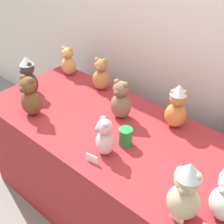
{
  "coord_description": "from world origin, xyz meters",
  "views": [
    {
      "loc": [
        0.98,
        -0.86,
        1.96
      ],
      "look_at": [
        0.0,
        0.25,
        0.92
      ],
      "focal_mm": 47.92,
      "sensor_mm": 36.0,
      "label": 1
    }
  ],
  "objects_px": {
    "teddy_bear_mocha": "(121,101)",
    "teddy_bear_ginger": "(177,107)",
    "teddy_bear_charcoal": "(29,76)",
    "teddy_bear_sand": "(185,192)",
    "display_table": "(112,172)",
    "teddy_bear_caramel": "(101,75)",
    "teddy_bear_honey": "(68,62)",
    "teddy_bear_blush": "(105,138)",
    "party_cup_green": "(126,137)",
    "teddy_bear_chestnut": "(30,97)"
  },
  "relations": [
    {
      "from": "teddy_bear_sand",
      "to": "party_cup_green",
      "type": "height_order",
      "value": "teddy_bear_sand"
    },
    {
      "from": "teddy_bear_mocha",
      "to": "party_cup_green",
      "type": "distance_m",
      "value": 0.29
    },
    {
      "from": "teddy_bear_sand",
      "to": "teddy_bear_charcoal",
      "type": "xyz_separation_m",
      "value": [
        -1.39,
        0.2,
        -0.02
      ]
    },
    {
      "from": "teddy_bear_honey",
      "to": "party_cup_green",
      "type": "distance_m",
      "value": 0.98
    },
    {
      "from": "teddy_bear_blush",
      "to": "teddy_bear_ginger",
      "type": "distance_m",
      "value": 0.5
    },
    {
      "from": "teddy_bear_honey",
      "to": "teddy_bear_caramel",
      "type": "bearing_deg",
      "value": -19.81
    },
    {
      "from": "teddy_bear_sand",
      "to": "party_cup_green",
      "type": "bearing_deg",
      "value": 143.46
    },
    {
      "from": "teddy_bear_charcoal",
      "to": "teddy_bear_chestnut",
      "type": "distance_m",
      "value": 0.28
    },
    {
      "from": "display_table",
      "to": "teddy_bear_honey",
      "type": "height_order",
      "value": "teddy_bear_honey"
    },
    {
      "from": "teddy_bear_blush",
      "to": "party_cup_green",
      "type": "xyz_separation_m",
      "value": [
        0.04,
        0.13,
        -0.05
      ]
    },
    {
      "from": "teddy_bear_caramel",
      "to": "teddy_bear_ginger",
      "type": "relative_size",
      "value": 0.86
    },
    {
      "from": "teddy_bear_honey",
      "to": "teddy_bear_mocha",
      "type": "height_order",
      "value": "teddy_bear_mocha"
    },
    {
      "from": "teddy_bear_blush",
      "to": "teddy_bear_honey",
      "type": "bearing_deg",
      "value": -178.54
    },
    {
      "from": "teddy_bear_honey",
      "to": "teddy_bear_blush",
      "type": "xyz_separation_m",
      "value": [
        0.86,
        -0.5,
        -0.0
      ]
    },
    {
      "from": "teddy_bear_blush",
      "to": "party_cup_green",
      "type": "height_order",
      "value": "teddy_bear_blush"
    },
    {
      "from": "display_table",
      "to": "teddy_bear_caramel",
      "type": "height_order",
      "value": "teddy_bear_caramel"
    },
    {
      "from": "teddy_bear_honey",
      "to": "teddy_bear_chestnut",
      "type": "xyz_separation_m",
      "value": [
        0.24,
        -0.54,
        0.02
      ]
    },
    {
      "from": "teddy_bear_mocha",
      "to": "teddy_bear_chestnut",
      "type": "bearing_deg",
      "value": -149.54
    },
    {
      "from": "teddy_bear_chestnut",
      "to": "party_cup_green",
      "type": "bearing_deg",
      "value": 5.26
    },
    {
      "from": "teddy_bear_sand",
      "to": "teddy_bear_blush",
      "type": "bearing_deg",
      "value": 158.11
    },
    {
      "from": "teddy_bear_sand",
      "to": "teddy_bear_blush",
      "type": "height_order",
      "value": "teddy_bear_sand"
    },
    {
      "from": "teddy_bear_sand",
      "to": "teddy_bear_chestnut",
      "type": "distance_m",
      "value": 1.16
    },
    {
      "from": "teddy_bear_chestnut",
      "to": "teddy_bear_honey",
      "type": "bearing_deg",
      "value": 104.94
    },
    {
      "from": "teddy_bear_charcoal",
      "to": "teddy_bear_sand",
      "type": "bearing_deg",
      "value": -5.55
    },
    {
      "from": "teddy_bear_charcoal",
      "to": "teddy_bear_caramel",
      "type": "bearing_deg",
      "value": 49.98
    },
    {
      "from": "teddy_bear_honey",
      "to": "teddy_bear_caramel",
      "type": "relative_size",
      "value": 0.94
    },
    {
      "from": "teddy_bear_sand",
      "to": "teddy_bear_chestnut",
      "type": "bearing_deg",
      "value": 164.58
    },
    {
      "from": "teddy_bear_caramel",
      "to": "teddy_bear_honey",
      "type": "bearing_deg",
      "value": 153.63
    },
    {
      "from": "teddy_bear_honey",
      "to": "teddy_bear_blush",
      "type": "bearing_deg",
      "value": -50.01
    },
    {
      "from": "display_table",
      "to": "teddy_bear_mocha",
      "type": "bearing_deg",
      "value": 106.44
    },
    {
      "from": "teddy_bear_caramel",
      "to": "teddy_bear_blush",
      "type": "distance_m",
      "value": 0.71
    },
    {
      "from": "teddy_bear_honey",
      "to": "teddy_bear_chestnut",
      "type": "bearing_deg",
      "value": -85.53
    },
    {
      "from": "teddy_bear_ginger",
      "to": "teddy_bear_chestnut",
      "type": "bearing_deg",
      "value": 179.74
    },
    {
      "from": "teddy_bear_ginger",
      "to": "party_cup_green",
      "type": "distance_m",
      "value": 0.37
    },
    {
      "from": "teddy_bear_mocha",
      "to": "teddy_bear_sand",
      "type": "bearing_deg",
      "value": -37.97
    },
    {
      "from": "display_table",
      "to": "teddy_bear_charcoal",
      "type": "bearing_deg",
      "value": -173.78
    },
    {
      "from": "teddy_bear_mocha",
      "to": "teddy_bear_ginger",
      "type": "distance_m",
      "value": 0.35
    },
    {
      "from": "display_table",
      "to": "teddy_bear_ginger",
      "type": "relative_size",
      "value": 6.13
    },
    {
      "from": "teddy_bear_caramel",
      "to": "teddy_bear_chestnut",
      "type": "distance_m",
      "value": 0.55
    },
    {
      "from": "teddy_bear_ginger",
      "to": "teddy_bear_blush",
      "type": "bearing_deg",
      "value": -142.41
    },
    {
      "from": "display_table",
      "to": "teddy_bear_ginger",
      "type": "height_order",
      "value": "teddy_bear_ginger"
    },
    {
      "from": "teddy_bear_charcoal",
      "to": "teddy_bear_mocha",
      "type": "relative_size",
      "value": 1.08
    },
    {
      "from": "teddy_bear_caramel",
      "to": "teddy_bear_mocha",
      "type": "height_order",
      "value": "teddy_bear_mocha"
    },
    {
      "from": "teddy_bear_caramel",
      "to": "teddy_bear_blush",
      "type": "bearing_deg",
      "value": -71.56
    },
    {
      "from": "teddy_bear_sand",
      "to": "party_cup_green",
      "type": "relative_size",
      "value": 2.94
    },
    {
      "from": "teddy_bear_ginger",
      "to": "teddy_bear_honey",
      "type": "bearing_deg",
      "value": 144.75
    },
    {
      "from": "teddy_bear_charcoal",
      "to": "teddy_bear_mocha",
      "type": "bearing_deg",
      "value": 19.09
    },
    {
      "from": "teddy_bear_chestnut",
      "to": "teddy_bear_mocha",
      "type": "bearing_deg",
      "value": 28.99
    },
    {
      "from": "display_table",
      "to": "teddy_bear_chestnut",
      "type": "bearing_deg",
      "value": -154.51
    },
    {
      "from": "teddy_bear_sand",
      "to": "teddy_bear_ginger",
      "type": "xyz_separation_m",
      "value": [
        -0.38,
        0.55,
        -0.01
      ]
    }
  ]
}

